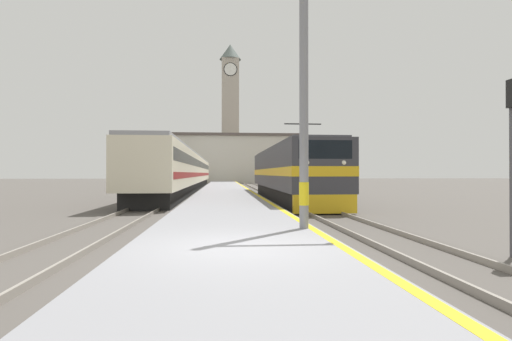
{
  "coord_description": "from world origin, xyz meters",
  "views": [
    {
      "loc": [
        -0.29,
        -7.81,
        1.8
      ],
      "look_at": [
        2.44,
        24.21,
        2.03
      ],
      "focal_mm": 28.0,
      "sensor_mm": 36.0,
      "label": 1
    }
  ],
  "objects_px": {
    "passenger_train": "(187,171)",
    "catenary_mast": "(308,85)",
    "locomotive_train": "(288,173)",
    "clock_tower": "(230,109)"
  },
  "relations": [
    {
      "from": "locomotive_train",
      "to": "catenary_mast",
      "type": "relative_size",
      "value": 2.59
    },
    {
      "from": "passenger_train",
      "to": "clock_tower",
      "type": "bearing_deg",
      "value": 82.33
    },
    {
      "from": "locomotive_train",
      "to": "passenger_train",
      "type": "xyz_separation_m",
      "value": [
        -8.09,
        17.04,
        0.2
      ]
    },
    {
      "from": "locomotive_train",
      "to": "passenger_train",
      "type": "distance_m",
      "value": 18.86
    },
    {
      "from": "locomotive_train",
      "to": "clock_tower",
      "type": "distance_m",
      "value": 58.79
    },
    {
      "from": "passenger_train",
      "to": "catenary_mast",
      "type": "height_order",
      "value": "catenary_mast"
    },
    {
      "from": "passenger_train",
      "to": "catenary_mast",
      "type": "relative_size",
      "value": 6.7
    },
    {
      "from": "clock_tower",
      "to": "passenger_train",
      "type": "bearing_deg",
      "value": -97.67
    },
    {
      "from": "passenger_train",
      "to": "clock_tower",
      "type": "relative_size",
      "value": 1.73
    },
    {
      "from": "passenger_train",
      "to": "catenary_mast",
      "type": "xyz_separation_m",
      "value": [
        5.94,
        -32.94,
        2.09
      ]
    }
  ]
}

